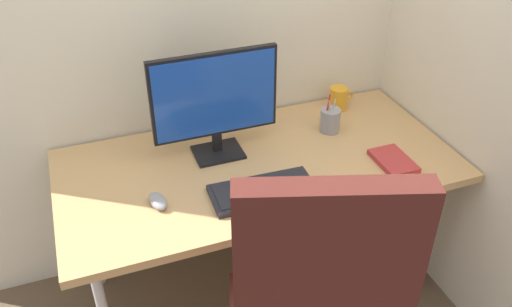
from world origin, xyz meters
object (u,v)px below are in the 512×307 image
(mouse, at_px, (158,201))
(pen_holder, at_px, (330,120))
(notebook, at_px, (393,161))
(monitor, at_px, (215,100))
(coffee_mug, at_px, (339,98))
(keyboard, at_px, (263,191))

(mouse, relative_size, pen_holder, 0.59)
(pen_holder, distance_m, notebook, 0.34)
(monitor, height_order, coffee_mug, monitor)
(mouse, height_order, pen_holder, pen_holder)
(monitor, relative_size, keyboard, 1.28)
(coffee_mug, bearing_deg, keyboard, -139.40)
(pen_holder, bearing_deg, notebook, -68.31)
(keyboard, bearing_deg, mouse, 169.31)
(mouse, xyz_separation_m, notebook, (0.93, -0.07, -0.01))
(mouse, distance_m, notebook, 0.93)
(monitor, xyz_separation_m, pen_holder, (0.51, -0.01, -0.19))
(monitor, bearing_deg, mouse, -140.16)
(mouse, height_order, coffee_mug, coffee_mug)
(monitor, relative_size, notebook, 2.62)
(mouse, bearing_deg, monitor, 31.21)
(keyboard, height_order, coffee_mug, coffee_mug)
(monitor, relative_size, coffee_mug, 4.25)
(notebook, xyz_separation_m, coffee_mug, (0.00, 0.48, 0.04))
(monitor, xyz_separation_m, notebook, (0.63, -0.32, -0.23))
(notebook, bearing_deg, monitor, 153.39)
(keyboard, xyz_separation_m, pen_holder, (0.43, 0.31, 0.04))
(pen_holder, bearing_deg, coffee_mug, 52.14)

